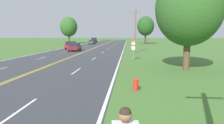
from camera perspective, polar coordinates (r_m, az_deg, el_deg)
fire_hydrant at (r=11.24m, az=6.83°, el=-6.30°), size 0.42×0.26×0.72m
traffic_sign at (r=24.55m, az=6.10°, el=4.62°), size 0.60×0.10×2.34m
utility_pole_midground at (r=34.92m, az=6.70°, el=9.00°), size 1.80×0.24×7.44m
tree_left_verge at (r=73.00m, az=-12.25°, el=9.77°), size 5.97×5.97×9.31m
tree_behind_sign at (r=18.83m, az=21.13°, el=14.21°), size 5.68×5.68×8.65m
tree_mid_treeline at (r=69.74m, az=9.59°, el=10.07°), size 5.71×5.71×9.32m
car_maroon_hatchback_approaching at (r=39.19m, az=-10.64°, el=4.33°), size 2.10×3.89×1.57m
car_red_hatchback_mid_near at (r=45.12m, az=-11.64°, el=4.79°), size 2.08×4.27×1.63m
car_dark_grey_hatchback_mid_far at (r=67.77m, az=-5.76°, el=5.75°), size 1.89×4.36×1.34m
car_black_van_receding at (r=80.05m, az=-5.15°, el=6.27°), size 1.90×4.00×2.00m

